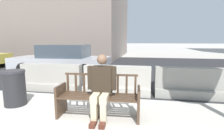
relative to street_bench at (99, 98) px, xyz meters
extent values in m
cube|color=#28282B|center=(-0.74, 7.28, -0.39)|extent=(120.00, 12.00, 0.01)
cube|color=#473323|center=(-0.82, -0.07, -0.07)|extent=(0.07, 0.51, 0.66)
cube|color=#473323|center=(0.82, 0.01, -0.07)|extent=(0.07, 0.51, 0.66)
cube|color=#473323|center=(0.00, -0.03, -0.17)|extent=(0.06, 0.33, 0.45)
cube|color=#473323|center=(0.01, -0.26, 0.05)|extent=(1.60, 0.15, 0.02)
cube|color=#473323|center=(0.01, -0.14, 0.05)|extent=(1.60, 0.15, 0.02)
cube|color=#473323|center=(0.00, -0.03, 0.05)|extent=(1.60, 0.15, 0.02)
cube|color=#473323|center=(0.00, 0.09, 0.05)|extent=(1.60, 0.15, 0.02)
cube|color=#473323|center=(-0.01, 0.20, 0.05)|extent=(1.60, 0.15, 0.02)
cube|color=#473323|center=(-0.01, 0.21, 0.46)|extent=(1.60, 0.11, 0.04)
cube|color=#473323|center=(-0.76, 0.18, 0.25)|extent=(0.05, 0.03, 0.38)
cube|color=#473323|center=(-0.57, 0.19, 0.25)|extent=(0.05, 0.03, 0.38)
cube|color=#473323|center=(-0.38, 0.20, 0.25)|extent=(0.05, 0.03, 0.38)
cube|color=#473323|center=(-0.20, 0.20, 0.25)|extent=(0.05, 0.03, 0.38)
cube|color=#473323|center=(-0.01, 0.21, 0.25)|extent=(0.05, 0.03, 0.38)
cube|color=#473323|center=(0.18, 0.22, 0.25)|extent=(0.05, 0.03, 0.38)
cube|color=#473323|center=(0.36, 0.23, 0.25)|extent=(0.05, 0.03, 0.38)
cube|color=#473323|center=(0.55, 0.24, 0.25)|extent=(0.05, 0.03, 0.38)
cube|color=#473323|center=(0.74, 0.25, 0.25)|extent=(0.05, 0.03, 0.38)
cube|color=#473323|center=(-0.82, -0.09, 0.25)|extent=(0.07, 0.46, 0.03)
cube|color=#473323|center=(0.82, -0.01, 0.25)|extent=(0.07, 0.46, 0.03)
cube|color=#2D2319|center=(0.07, 0.05, 0.39)|extent=(0.41, 0.26, 0.56)
sphere|color=brown|center=(0.07, 0.03, 0.81)|extent=(0.21, 0.21, 0.21)
cube|color=#C6B793|center=(-0.01, -0.18, 0.08)|extent=(0.16, 0.45, 0.14)
cube|color=#C6B793|center=(0.17, -0.17, 0.08)|extent=(0.16, 0.45, 0.14)
cube|color=#C6B793|center=(0.00, -0.35, -0.17)|extent=(0.12, 0.12, 0.45)
cube|color=#C6B793|center=(0.18, -0.34, -0.17)|extent=(0.12, 0.12, 0.45)
cube|color=#4C2319|center=(0.00, -0.43, -0.36)|extent=(0.12, 0.26, 0.08)
cube|color=#4C2319|center=(0.18, -0.42, -0.36)|extent=(0.12, 0.26, 0.08)
cube|color=#2D2319|center=(-0.17, 0.01, 0.43)|extent=(0.10, 0.12, 0.48)
cube|color=#2D2319|center=(0.31, 0.03, 0.43)|extent=(0.10, 0.12, 0.48)
cube|color=#ADA89E|center=(0.11, 1.71, -0.28)|extent=(2.00, 0.69, 0.24)
cube|color=#ADA89E|center=(0.11, 1.71, 0.14)|extent=(2.00, 0.31, 0.60)
cube|color=#9E998E|center=(-2.04, 1.71, -0.28)|extent=(2.01, 0.71, 0.24)
cube|color=#9E998E|center=(-2.04, 1.71, 0.14)|extent=(2.00, 0.33, 0.60)
cube|color=gray|center=(2.23, 1.76, -0.28)|extent=(2.00, 0.69, 0.24)
cube|color=gray|center=(2.23, 1.76, 0.14)|extent=(2.00, 0.31, 0.60)
cylinder|color=black|center=(-8.04, 6.12, -0.08)|extent=(0.65, 0.24, 0.64)
cube|color=#B7B7BC|center=(-2.93, 4.22, 0.14)|extent=(4.51, 2.00, 0.56)
cube|color=#38424C|center=(-2.76, 4.22, 0.71)|extent=(2.18, 1.67, 0.58)
cylinder|color=black|center=(-4.27, 3.31, -0.08)|extent=(0.65, 0.25, 0.64)
cylinder|color=black|center=(-4.35, 4.99, -0.08)|extent=(0.65, 0.25, 0.64)
cylinder|color=black|center=(-1.52, 3.44, -0.08)|extent=(0.65, 0.25, 0.64)
cylinder|color=black|center=(-1.60, 5.12, -0.08)|extent=(0.65, 0.25, 0.64)
cylinder|color=#232326|center=(-2.21, 0.26, 0.01)|extent=(0.51, 0.51, 0.81)
cylinder|color=#2D2D33|center=(-2.21, 0.26, 0.45)|extent=(0.54, 0.54, 0.06)
camera|label=1|loc=(0.92, -3.37, 1.19)|focal=28.00mm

